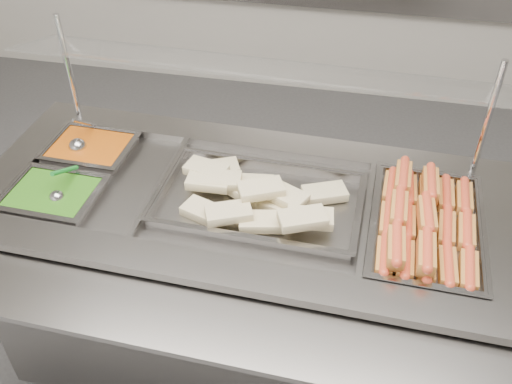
% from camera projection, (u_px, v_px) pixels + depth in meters
% --- Properties ---
extents(steam_counter, '(1.73, 0.81, 0.82)m').
position_uv_depth(steam_counter, '(244.00, 282.00, 2.05)').
color(steam_counter, slate).
rests_on(steam_counter, ground).
extents(tray_rail, '(1.64, 0.39, 0.05)m').
position_uv_depth(tray_rail, '(197.00, 320.00, 1.47)').
color(tray_rail, gray).
rests_on(tray_rail, steam_counter).
extents(sneeze_guard, '(1.51, 0.31, 0.40)m').
position_uv_depth(sneeze_guard, '(257.00, 71.00, 1.73)').
color(sneeze_guard, silver).
rests_on(sneeze_guard, steam_counter).
extents(pan_hotdogs, '(0.32, 0.51, 0.09)m').
position_uv_depth(pan_hotdogs, '(425.00, 233.00, 1.71)').
color(pan_hotdogs, '#979494').
rests_on(pan_hotdogs, steam_counter).
extents(pan_wraps, '(0.63, 0.38, 0.06)m').
position_uv_depth(pan_wraps, '(259.00, 203.00, 1.80)').
color(pan_wraps, '#979494').
rests_on(pan_wraps, steam_counter).
extents(pan_beans, '(0.28, 0.23, 0.09)m').
position_uv_depth(pan_beans, '(92.00, 155.00, 2.02)').
color(pan_beans, '#979494').
rests_on(pan_beans, steam_counter).
extents(pan_peas, '(0.28, 0.23, 0.09)m').
position_uv_depth(pan_peas, '(55.00, 202.00, 1.82)').
color(pan_peas, '#979494').
rests_on(pan_peas, steam_counter).
extents(hotdogs_in_buns, '(0.29, 0.48, 0.11)m').
position_uv_depth(hotdogs_in_buns, '(423.00, 222.00, 1.69)').
color(hotdogs_in_buns, '#B06824').
rests_on(hotdogs_in_buns, pan_hotdogs).
extents(tortilla_wraps, '(0.54, 0.37, 0.09)m').
position_uv_depth(tortilla_wraps, '(254.00, 195.00, 1.77)').
color(tortilla_wraps, beige).
rests_on(tortilla_wraps, pan_wraps).
extents(ladle, '(0.06, 0.17, 0.14)m').
position_uv_depth(ladle, '(78.00, 145.00, 1.99)').
color(ladle, '#ADADB2').
rests_on(ladle, pan_beans).
extents(serving_spoon, '(0.05, 0.17, 0.12)m').
position_uv_depth(serving_spoon, '(59.00, 193.00, 1.78)').
color(serving_spoon, '#ADADB2').
rests_on(serving_spoon, pan_peas).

